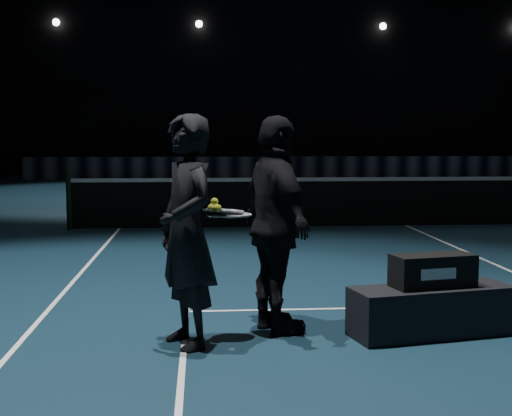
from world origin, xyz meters
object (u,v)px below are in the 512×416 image
at_px(tennis_balls, 214,206).
at_px(racket_lower, 236,215).
at_px(player_a, 187,231).
at_px(player_b, 276,225).
at_px(racket_upper, 228,211).
at_px(player_bench, 432,311).
at_px(racket_bag, 433,271).

bearing_deg(tennis_balls, racket_lower, 23.10).
relative_size(player_a, player_b, 1.00).
bearing_deg(player_a, racket_upper, 94.03).
xyz_separation_m(player_bench, racket_bag, (0.00, 0.00, 0.36)).
height_order(player_bench, racket_bag, racket_bag).
distance_m(racket_bag, player_a, 2.16).
bearing_deg(player_b, racket_upper, 90.61).
xyz_separation_m(player_b, racket_upper, (-0.43, -0.15, 0.14)).
distance_m(player_bench, racket_upper, 1.98).
distance_m(racket_bag, tennis_balls, 1.98).
bearing_deg(racket_lower, tennis_balls, 178.53).
distance_m(racket_upper, tennis_balls, 0.16).
bearing_deg(tennis_balls, player_a, -154.30).
distance_m(racket_bag, racket_lower, 1.78).
distance_m(racket_bag, racket_upper, 1.85).
distance_m(player_b, racket_upper, 0.47).
bearing_deg(tennis_balls, player_b, 24.09).
height_order(racket_bag, tennis_balls, tennis_balls).
bearing_deg(player_bench, racket_lower, 166.70).
relative_size(racket_bag, player_a, 0.37).
bearing_deg(player_a, racket_lower, 88.32).
relative_size(racket_lower, racket_upper, 1.00).
bearing_deg(racket_bag, racket_upper, 166.24).
xyz_separation_m(racket_bag, player_b, (-1.35, 0.20, 0.39)).
bearing_deg(player_bench, tennis_balls, 169.14).
relative_size(racket_upper, tennis_balls, 5.67).
xyz_separation_m(player_bench, racket_lower, (-1.71, 0.04, 0.85)).
bearing_deg(tennis_balls, racket_bag, 1.21).
bearing_deg(racket_bag, player_b, 159.35).
distance_m(player_bench, racket_lower, 1.91).
height_order(racket_bag, player_a, player_a).
height_order(racket_bag, player_b, player_b).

